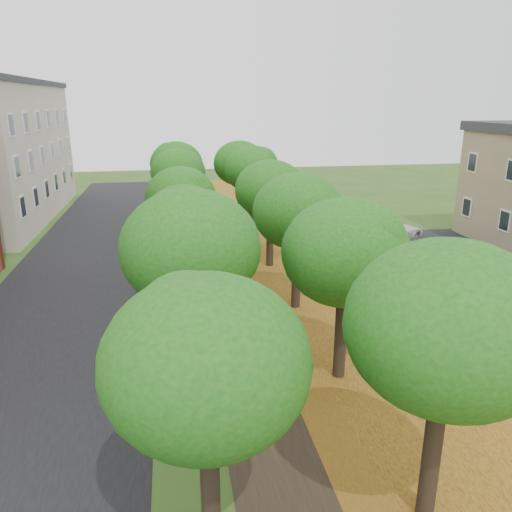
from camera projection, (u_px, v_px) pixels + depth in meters
name	position (u px, v px, depth m)	size (l,w,h in m)	color
street_asphalt	(74.00, 296.00, 23.75)	(8.00, 70.00, 0.01)	black
footpath	(230.00, 286.00, 24.96)	(3.20, 70.00, 0.01)	black
leaf_verge	(326.00, 281.00, 25.76)	(7.50, 70.00, 0.01)	#AF7D20
parking_lot	(466.00, 266.00, 28.07)	(9.00, 16.00, 0.01)	black
tree_row_west	(182.00, 203.00, 23.32)	(3.79, 33.79, 5.94)	black
tree_row_east	(282.00, 200.00, 24.10)	(3.79, 33.79, 5.94)	black
car_silver	(487.00, 294.00, 22.28)	(1.55, 3.86, 1.31)	#A8A7AC
car_red	(440.00, 266.00, 26.11)	(1.30, 3.72, 1.23)	maroon
car_grey	(430.00, 251.00, 28.64)	(1.75, 4.32, 1.25)	#333338
car_white	(386.00, 232.00, 32.43)	(2.48, 5.38, 1.50)	white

